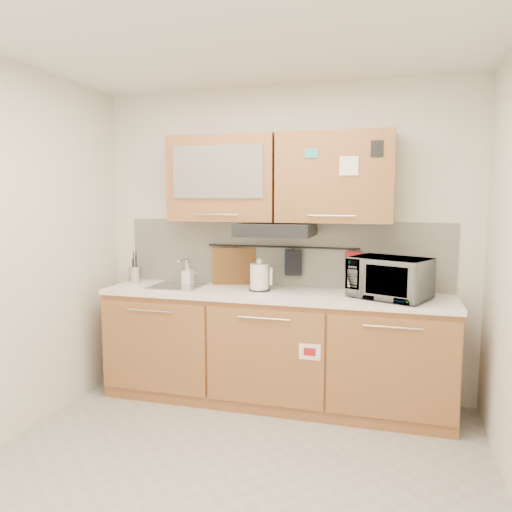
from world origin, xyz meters
The scene contains 19 objects.
floor centered at (0.00, 0.00, 0.00)m, with size 3.20×3.20×0.00m, color #9E9993.
ceiling centered at (0.00, 0.00, 2.60)m, with size 3.20×3.20×0.00m, color white.
wall_back centered at (0.00, 1.50, 1.30)m, with size 3.20×3.20×0.00m, color silver.
base_cabinet centered at (0.00, 1.19, 0.41)m, with size 2.80×0.64×0.88m.
countertop centered at (0.00, 1.19, 0.90)m, with size 2.82×0.62×0.04m, color white.
backsplash centered at (0.00, 1.49, 1.20)m, with size 2.80×0.02×0.56m, color silver.
upper_cabinets centered at (0.00, 1.32, 1.83)m, with size 1.82×0.37×0.70m.
range_hood centered at (0.00, 1.25, 1.42)m, with size 0.60×0.46×0.10m, color black.
sink centered at (-0.85, 1.21, 0.92)m, with size 0.42×0.40×0.26m.
utensil_rail centered at (0.00, 1.45, 1.26)m, with size 0.02×0.02×1.30m, color black.
utensil_crock centered at (-1.30, 1.29, 1.00)m, with size 0.12×0.12×0.29m.
kettle centered at (-0.13, 1.22, 1.03)m, with size 0.20×0.18×0.27m.
toaster centered at (0.90, 1.18, 1.03)m, with size 0.29×0.19×0.21m.
microwave centered at (0.90, 1.19, 1.07)m, with size 0.56×0.38×0.31m, color #999999.
soap_bottle centered at (-0.81, 1.33, 1.01)m, with size 0.08×0.08×0.18m, color #999999.
cutting_board centered at (-0.42, 1.44, 1.01)m, with size 0.38×0.03×0.47m, color brown.
oven_mitt centered at (0.09, 1.44, 1.14)m, with size 0.12×0.03×0.20m, color navy.
dark_pouch centered at (0.11, 1.44, 1.13)m, with size 0.14×0.04×0.22m, color black.
pot_holder centered at (0.60, 1.44, 1.16)m, with size 0.13×0.02×0.16m, color #A8161D.
Camera 1 is at (0.94, -2.65, 1.68)m, focal length 35.00 mm.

